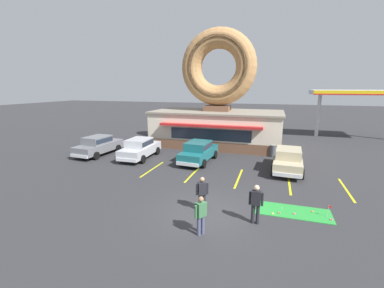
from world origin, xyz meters
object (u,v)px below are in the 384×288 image
at_px(golf_ball, 282,208).
at_px(car_teal, 199,151).
at_px(car_silver, 140,147).
at_px(pedestrian_leather_jacket_man, 202,192).
at_px(putting_flag_pin, 329,209).
at_px(car_grey, 98,145).
at_px(car_champagne, 288,159).
at_px(pedestrian_hooded_kid, 201,214).
at_px(trash_bin, 273,151).
at_px(pedestrian_blue_sweater_man, 256,202).

xyz_separation_m(golf_ball, car_teal, (-5.93, 6.31, 0.82)).
xyz_separation_m(car_silver, pedestrian_leather_jacket_man, (7.19, -7.18, 0.03)).
height_order(putting_flag_pin, pedestrian_leather_jacket_man, pedestrian_leather_jacket_man).
height_order(car_grey, car_teal, same).
bearing_deg(car_grey, car_champagne, 0.95).
distance_m(pedestrian_hooded_kid, trash_bin, 13.12).
bearing_deg(trash_bin, pedestrian_hooded_kid, -101.18).
height_order(car_champagne, trash_bin, car_champagne).
relative_size(car_champagne, pedestrian_blue_sweater_man, 2.72).
relative_size(putting_flag_pin, car_grey, 0.12).
distance_m(car_grey, car_champagne, 15.05).
bearing_deg(car_silver, car_champagne, 0.50).
bearing_deg(car_grey, car_teal, 3.56).
relative_size(car_champagne, pedestrian_leather_jacket_man, 2.85).
xyz_separation_m(putting_flag_pin, car_grey, (-16.52, 6.00, 0.43)).
height_order(putting_flag_pin, pedestrian_hooded_kid, pedestrian_hooded_kid).
xyz_separation_m(car_teal, pedestrian_hooded_kid, (2.88, -9.51, -0.00)).
relative_size(golf_ball, car_grey, 0.01).
bearing_deg(car_silver, trash_bin, 20.14).
bearing_deg(car_silver, car_grey, -177.76).
xyz_separation_m(car_grey, car_champagne, (15.05, 0.25, 0.00)).
distance_m(car_silver, pedestrian_blue_sweater_man, 12.27).
xyz_separation_m(putting_flag_pin, pedestrian_hooded_kid, (-4.99, -2.96, 0.43)).
xyz_separation_m(car_teal, pedestrian_blue_sweater_man, (4.83, -8.00, 0.08)).
relative_size(car_grey, pedestrian_blue_sweater_man, 2.73).
distance_m(putting_flag_pin, car_silver, 14.09).
distance_m(car_silver, trash_bin, 10.89).
bearing_deg(golf_ball, pedestrian_blue_sweater_man, -123.22).
relative_size(putting_flag_pin, car_silver, 0.12).
distance_m(car_teal, pedestrian_blue_sweater_man, 9.34).
bearing_deg(putting_flag_pin, golf_ball, 173.22).
bearing_deg(car_champagne, car_grey, -179.05).
bearing_deg(putting_flag_pin, car_grey, 160.03).
bearing_deg(car_grey, putting_flag_pin, -19.97).
xyz_separation_m(golf_ball, car_silver, (-10.73, 5.92, 0.82)).
relative_size(putting_flag_pin, pedestrian_leather_jacket_man, 0.34).
bearing_deg(pedestrian_hooded_kid, golf_ball, 46.30).
relative_size(pedestrian_blue_sweater_man, pedestrian_leather_jacket_man, 1.05).
bearing_deg(pedestrian_blue_sweater_man, pedestrian_leather_jacket_man, 169.84).
xyz_separation_m(car_champagne, pedestrian_blue_sweater_man, (-1.58, -7.71, 0.08)).
distance_m(car_champagne, car_silver, 11.20).
height_order(golf_ball, putting_flag_pin, putting_flag_pin).
height_order(pedestrian_hooded_kid, trash_bin, pedestrian_hooded_kid).
height_order(car_silver, pedestrian_blue_sweater_man, pedestrian_blue_sweater_man).
bearing_deg(pedestrian_blue_sweater_man, putting_flag_pin, 25.65).
bearing_deg(golf_ball, car_teal, 133.23).
distance_m(putting_flag_pin, pedestrian_leather_jacket_man, 5.59).
xyz_separation_m(car_grey, pedestrian_blue_sweater_man, (13.48, -7.46, 0.08)).
bearing_deg(pedestrian_leather_jacket_man, golf_ball, 19.48).
bearing_deg(pedestrian_leather_jacket_man, pedestrian_hooded_kid, -75.85).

